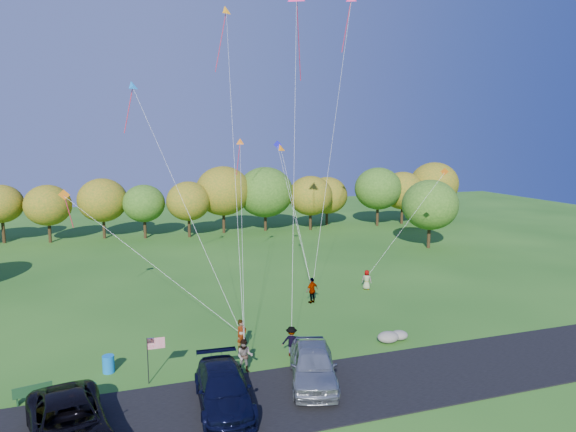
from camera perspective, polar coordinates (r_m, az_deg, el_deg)
name	(u,v)px	position (r m, az deg, el deg)	size (l,w,h in m)	color
ground	(278,360)	(28.76, -1.09, -15.75)	(140.00, 140.00, 0.00)	#205217
asphalt_lane	(304,395)	(25.34, 1.77, -19.24)	(44.00, 6.00, 0.06)	black
treeline	(207,198)	(62.81, -8.95, 2.01)	(75.93, 28.19, 8.49)	#3A2915
minivan_dark	(68,423)	(23.12, -23.23, -20.42)	(2.86, 6.20, 1.72)	black
minivan_navy	(224,389)	(24.13, -7.17, -18.56)	(2.29, 5.64, 1.64)	black
minivan_silver	(313,365)	(25.97, 2.80, -16.17)	(2.19, 5.43, 1.85)	#999FA3
flyer_a	(241,335)	(29.70, -5.19, -13.06)	(0.66, 0.44, 1.82)	#4C4C59
flyer_b	(245,356)	(27.20, -4.83, -15.25)	(0.85, 0.66, 1.75)	#4C4C59
flyer_c	(291,341)	(29.02, 0.39, -13.73)	(1.07, 0.62, 1.66)	#4C4C59
flyer_d	(312,290)	(37.60, 2.70, -8.25)	(1.11, 0.46, 1.89)	#4C4C59
flyer_e	(367,280)	(41.31, 8.74, -7.02)	(0.76, 0.49, 1.55)	#4C4C59
park_bench	(33,393)	(27.07, -26.47, -17.21)	(1.63, 0.59, 0.91)	#163D1D
trash_barrel	(109,364)	(28.79, -19.32, -15.26)	(0.60, 0.60, 0.89)	blue
flag_assembly	(153,349)	(26.55, -14.80, -14.10)	(0.87, 0.56, 2.34)	black
boulder_near	(388,337)	(31.44, 11.06, -13.07)	(1.30, 1.02, 0.65)	#A0978B
boulder_far	(399,335)	(31.98, 12.24, -12.82)	(1.07, 0.89, 0.56)	gray
kites_aloft	(268,53)	(39.67, -2.27, 17.65)	(30.39, 8.18, 14.66)	#FD1C77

